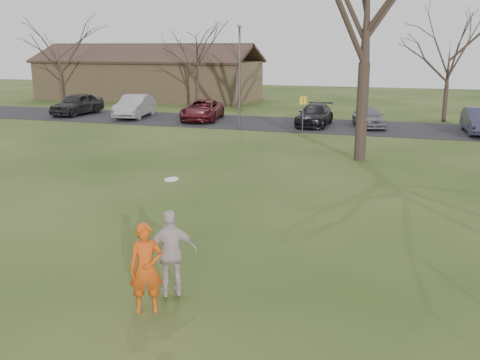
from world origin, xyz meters
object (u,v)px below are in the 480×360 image
car_0 (77,104)px  car_1 (135,106)px  car_3 (315,115)px  car_5 (480,121)px  catching_play (172,253)px  lamp_post (240,62)px  player_defender (146,268)px  car_2 (202,110)px  building (149,78)px  car_4 (369,117)px

car_0 → car_1: (4.73, -0.07, 0.00)m
car_3 → car_5: car_5 is taller
car_1 → catching_play: size_ratio=1.98×
catching_play → lamp_post: 23.52m
player_defender → car_3: size_ratio=0.39×
car_2 → building: building is taller
lamp_post → player_defender: bearing=-76.3°
building → lamp_post: lamp_post is taller
car_3 → car_1: bearing=179.8°
catching_play → car_5: bearing=72.3°
catching_play → player_defender: bearing=-111.4°
car_1 → car_0: bearing=170.6°
lamp_post → car_5: bearing=8.0°
car_2 → car_3: (7.65, -0.24, -0.03)m
car_5 → car_4: bearing=168.8°
car_5 → car_0: bearing=173.7°
player_defender → car_0: 31.89m
car_4 → car_5: size_ratio=0.86×
catching_play → building: bearing=117.6°
building → lamp_post: size_ratio=3.29×
player_defender → car_4: 25.86m
car_1 → catching_play: bearing=-68.7°
car_3 → car_4: 3.30m
car_2 → car_0: bearing=170.6°
player_defender → car_1: bearing=94.2°
car_0 → car_4: bearing=4.3°
car_3 → lamp_post: size_ratio=0.72×
car_1 → car_5: 22.18m
car_1 → car_3: bearing=-9.3°
car_2 → car_3: 7.65m
car_2 → lamp_post: bearing=-45.6°
car_0 → car_1: size_ratio=0.96×
player_defender → car_3: bearing=68.7°
car_1 → building: (-5.54, 13.03, 1.11)m
car_2 → lamp_post: size_ratio=0.78×
car_0 → car_2: 9.74m
car_3 → car_5: 9.53m
car_0 → car_4: (20.68, 0.07, -0.13)m
car_0 → car_2: bearing=4.0°
car_3 → car_4: (3.29, 0.32, -0.01)m
car_2 → lamp_post: 5.37m
car_0 → catching_play: (19.09, -25.11, 0.15)m
catching_play → car_0: bearing=127.3°
building → car_3: bearing=-36.0°
car_0 → car_4: car_0 is taller
car_1 → player_defender: bearing=-69.7°
car_4 → player_defender: bearing=-111.6°
car_5 → player_defender: bearing=-112.8°
car_2 → car_1: bearing=171.4°
car_2 → lamp_post: (3.45, -2.53, 3.25)m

